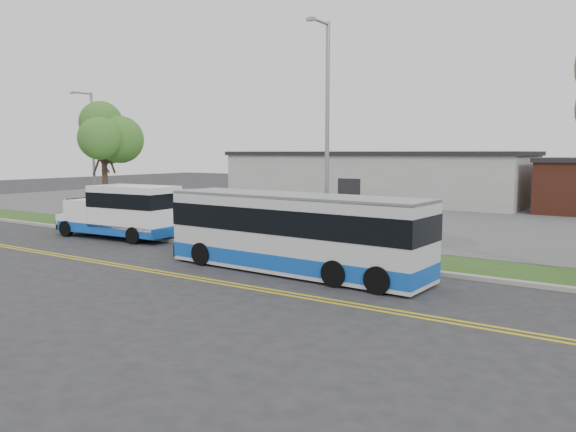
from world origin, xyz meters
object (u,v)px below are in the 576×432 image
Objects in this scene: transit_bus at (294,233)px; parked_car_a at (256,203)px; shuttle_bus at (124,210)px; pedestrian at (149,213)px; parked_car_b at (251,206)px; tree_west at (103,137)px; streetlight_far at (92,149)px; streetlight_near at (326,129)px.

transit_bus reaches higher than parked_car_a.
pedestrian is at bearing 116.25° from shuttle_bus.
parked_car_b reaches higher than parked_car_a.
pedestrian reaches higher than parked_car_b.
transit_bus is at bearing -15.57° from tree_west.
streetlight_far is at bearing -145.55° from parked_car_b.
transit_bus is at bearing -76.01° from streetlight_near.
parked_car_a is at bearing 124.68° from parked_car_b.
streetlight_far is at bearing 163.97° from transit_bus.
shuttle_bus is 10.05m from parked_car_b.
shuttle_bus is 1.41× the size of parked_car_b.
parked_car_a is (-1.11, 12.27, -0.64)m from shuttle_bus.
pedestrian is 0.38× the size of parked_car_a.
streetlight_near is 1.19× the size of streetlight_far.
parked_car_a is (-12.43, 14.17, -0.64)m from transit_bus.
tree_west is 1.38× the size of parked_car_b.
streetlight_far is (-4.00, 2.22, -0.65)m from tree_west.
streetlight_far is 1.60× the size of parked_car_b.
transit_bus reaches higher than parked_car_b.
streetlight_far is 10.36m from shuttle_bus.
transit_bus is 6.53× the size of pedestrian.
parked_car_b is (0.23, 10.03, -0.59)m from shuttle_bus.
parked_car_b is (1.34, -2.24, 0.05)m from parked_car_a.
pedestrian is (-1.94, 3.36, -0.54)m from shuttle_bus.
tree_west is at bearing -119.37° from parked_car_b.
streetlight_near is at bearing -34.32° from parked_car_b.
shuttle_bus is (8.67, -4.77, -3.06)m from streetlight_far.
streetlight_near reaches higher than pedestrian.
tree_west is at bearing 178.20° from streetlight_near.
shuttle_bus is (-10.33, -2.08, -3.82)m from streetlight_near.
streetlight_far is 7.76m from pedestrian.
streetlight_near is 13.59m from parked_car_b.
tree_west is 4.62m from streetlight_far.
tree_west is at bearing -94.44° from parked_car_a.
tree_west is 4.43× the size of pedestrian.
shuttle_bus is at bearing -69.16° from parked_car_a.
streetlight_near is at bearing -8.05° from streetlight_far.
streetlight_near reaches higher than parked_car_a.
transit_bus is at bearing -13.35° from shuttle_bus.
streetlight_far reaches higher than parked_car_a.
streetlight_near reaches higher than tree_west.
transit_bus reaches higher than pedestrian.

